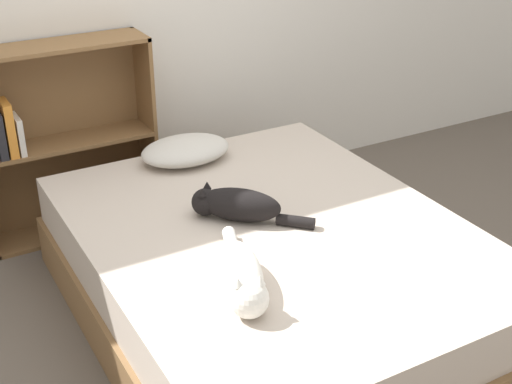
{
  "coord_description": "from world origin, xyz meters",
  "views": [
    {
      "loc": [
        -1.32,
        -2.2,
        1.93
      ],
      "look_at": [
        0.0,
        0.15,
        0.56
      ],
      "focal_mm": 50.0,
      "sensor_mm": 36.0,
      "label": 1
    }
  ],
  "objects": [
    {
      "name": "cat_light",
      "position": [
        -0.33,
        -0.35,
        0.52
      ],
      "size": [
        0.28,
        0.57,
        0.16
      ],
      "rotation": [
        0.0,
        0.0,
        4.37
      ],
      "color": "white",
      "rests_on": "bed"
    },
    {
      "name": "bookshelf",
      "position": [
        -0.55,
        1.24,
        0.52
      ],
      "size": [
        0.9,
        0.26,
        1.02
      ],
      "color": "brown",
      "rests_on": "ground_plane"
    },
    {
      "name": "bed",
      "position": [
        0.0,
        0.0,
        0.23
      ],
      "size": [
        1.53,
        1.96,
        0.46
      ],
      "color": "brown",
      "rests_on": "ground_plane"
    },
    {
      "name": "ground_plane",
      "position": [
        0.0,
        0.0,
        0.0
      ],
      "size": [
        8.0,
        8.0,
        0.0
      ],
      "primitive_type": "plane",
      "color": "brown"
    },
    {
      "name": "pillow",
      "position": [
        -0.04,
        0.79,
        0.52
      ],
      "size": [
        0.45,
        0.32,
        0.12
      ],
      "color": "beige",
      "rests_on": "bed"
    },
    {
      "name": "cat_dark",
      "position": [
        -0.1,
        0.14,
        0.53
      ],
      "size": [
        0.42,
        0.41,
        0.15
      ],
      "rotation": [
        0.0,
        0.0,
        2.38
      ],
      "color": "black",
      "rests_on": "bed"
    }
  ]
}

